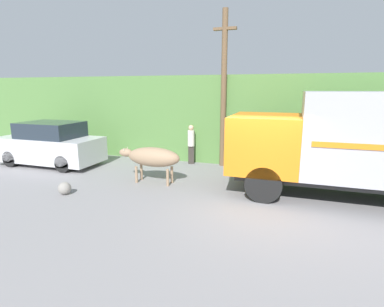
{
  "coord_description": "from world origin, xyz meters",
  "views": [
    {
      "loc": [
        0.75,
        -7.88,
        3.15
      ],
      "look_at": [
        -2.3,
        1.2,
        1.06
      ],
      "focal_mm": 28.0,
      "sensor_mm": 36.0,
      "label": 1
    }
  ],
  "objects_px": {
    "cargo_truck": "(360,142)",
    "parked_suv": "(50,145)",
    "brown_cow": "(152,157)",
    "pedestrian_on_hill": "(191,142)",
    "utility_pole": "(224,88)",
    "roadside_rock": "(65,188)"
  },
  "relations": [
    {
      "from": "cargo_truck",
      "to": "parked_suv",
      "type": "distance_m",
      "value": 11.36
    },
    {
      "from": "parked_suv",
      "to": "brown_cow",
      "type": "bearing_deg",
      "value": -13.64
    },
    {
      "from": "pedestrian_on_hill",
      "to": "parked_suv",
      "type": "bearing_deg",
      "value": -1.35
    },
    {
      "from": "parked_suv",
      "to": "utility_pole",
      "type": "distance_m",
      "value": 7.52
    },
    {
      "from": "brown_cow",
      "to": "roadside_rock",
      "type": "bearing_deg",
      "value": -147.29
    },
    {
      "from": "parked_suv",
      "to": "utility_pole",
      "type": "bearing_deg",
      "value": 13.72
    },
    {
      "from": "pedestrian_on_hill",
      "to": "utility_pole",
      "type": "xyz_separation_m",
      "value": [
        1.32,
        0.14,
        2.24
      ]
    },
    {
      "from": "cargo_truck",
      "to": "utility_pole",
      "type": "bearing_deg",
      "value": 146.48
    },
    {
      "from": "pedestrian_on_hill",
      "to": "roadside_rock",
      "type": "height_order",
      "value": "pedestrian_on_hill"
    },
    {
      "from": "cargo_truck",
      "to": "utility_pole",
      "type": "distance_m",
      "value": 5.4
    },
    {
      "from": "parked_suv",
      "to": "pedestrian_on_hill",
      "type": "xyz_separation_m",
      "value": [
        5.5,
        2.03,
        0.07
      ]
    },
    {
      "from": "cargo_truck",
      "to": "parked_suv",
      "type": "height_order",
      "value": "cargo_truck"
    },
    {
      "from": "brown_cow",
      "to": "pedestrian_on_hill",
      "type": "relative_size",
      "value": 1.34
    },
    {
      "from": "parked_suv",
      "to": "utility_pole",
      "type": "height_order",
      "value": "utility_pole"
    },
    {
      "from": "parked_suv",
      "to": "pedestrian_on_hill",
      "type": "bearing_deg",
      "value": 16.31
    },
    {
      "from": "cargo_truck",
      "to": "roadside_rock",
      "type": "xyz_separation_m",
      "value": [
        -8.23,
        -2.35,
        -1.5
      ]
    },
    {
      "from": "pedestrian_on_hill",
      "to": "utility_pole",
      "type": "distance_m",
      "value": 2.6
    },
    {
      "from": "brown_cow",
      "to": "pedestrian_on_hill",
      "type": "height_order",
      "value": "pedestrian_on_hill"
    },
    {
      "from": "parked_suv",
      "to": "utility_pole",
      "type": "xyz_separation_m",
      "value": [
        6.82,
        2.17,
        2.31
      ]
    },
    {
      "from": "utility_pole",
      "to": "roadside_rock",
      "type": "distance_m",
      "value": 6.88
    },
    {
      "from": "pedestrian_on_hill",
      "to": "utility_pole",
      "type": "height_order",
      "value": "utility_pole"
    },
    {
      "from": "brown_cow",
      "to": "parked_suv",
      "type": "relative_size",
      "value": 0.52
    }
  ]
}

